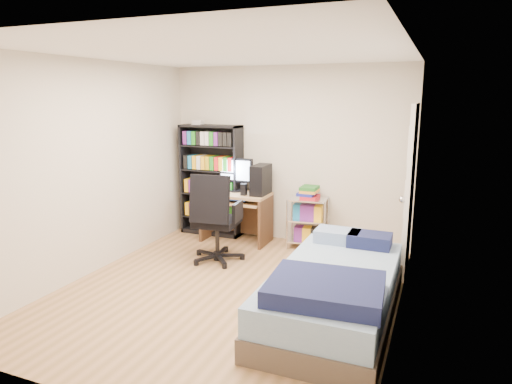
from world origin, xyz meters
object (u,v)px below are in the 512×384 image
at_px(computer_desk, 244,197).
at_px(bed, 334,292).
at_px(office_chair, 216,234).
at_px(media_shelf, 211,179).

relative_size(computer_desk, bed, 0.56).
bearing_deg(office_chair, computer_desk, 84.77).
relative_size(office_chair, bed, 0.53).
distance_m(computer_desk, office_chair, 0.96).
xyz_separation_m(computer_desk, bed, (1.75, -1.87, -0.38)).
height_order(media_shelf, bed, media_shelf).
bearing_deg(media_shelf, computer_desk, -14.48).
bearing_deg(computer_desk, media_shelf, 165.52).
height_order(office_chair, bed, office_chair).
distance_m(office_chair, bed, 1.98).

